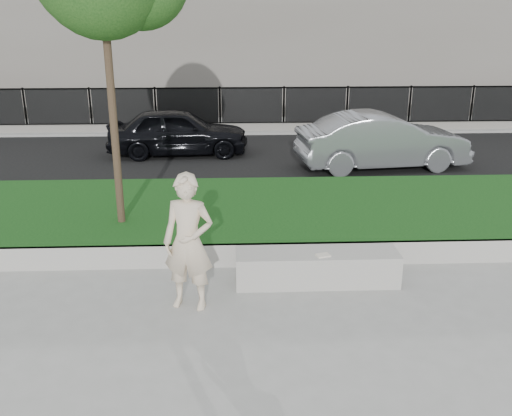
{
  "coord_description": "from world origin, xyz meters",
  "views": [
    {
      "loc": [
        -0.2,
        -7.65,
        4.04
      ],
      "look_at": [
        0.18,
        1.2,
        0.97
      ],
      "focal_mm": 40.0,
      "sensor_mm": 36.0,
      "label": 1
    }
  ],
  "objects_px": {
    "man": "(188,242)",
    "car_dark": "(178,131)",
    "book": "(323,255)",
    "stone_bench": "(317,267)",
    "car_silver": "(382,141)"
  },
  "relations": [
    {
      "from": "stone_bench",
      "to": "car_dark",
      "type": "xyz_separation_m",
      "value": [
        -2.86,
        8.42,
        0.47
      ]
    },
    {
      "from": "stone_bench",
      "to": "book",
      "type": "xyz_separation_m",
      "value": [
        0.06,
        -0.15,
        0.27
      ]
    },
    {
      "from": "stone_bench",
      "to": "man",
      "type": "xyz_separation_m",
      "value": [
        -1.92,
        -0.67,
        0.73
      ]
    },
    {
      "from": "book",
      "to": "stone_bench",
      "type": "bearing_deg",
      "value": 96.06
    },
    {
      "from": "stone_bench",
      "to": "man",
      "type": "distance_m",
      "value": 2.17
    },
    {
      "from": "man",
      "to": "car_silver",
      "type": "relative_size",
      "value": 0.44
    },
    {
      "from": "man",
      "to": "car_dark",
      "type": "xyz_separation_m",
      "value": [
        -0.94,
        9.09,
        -0.26
      ]
    },
    {
      "from": "man",
      "to": "car_silver",
      "type": "bearing_deg",
      "value": 71.61
    },
    {
      "from": "stone_bench",
      "to": "car_silver",
      "type": "relative_size",
      "value": 0.56
    },
    {
      "from": "man",
      "to": "car_dark",
      "type": "distance_m",
      "value": 9.14
    },
    {
      "from": "stone_bench",
      "to": "car_silver",
      "type": "height_order",
      "value": "car_silver"
    },
    {
      "from": "car_dark",
      "to": "car_silver",
      "type": "xyz_separation_m",
      "value": [
        5.55,
        -1.75,
        0.05
      ]
    },
    {
      "from": "man",
      "to": "car_silver",
      "type": "xyz_separation_m",
      "value": [
        4.61,
        7.34,
        -0.21
      ]
    },
    {
      "from": "man",
      "to": "car_dark",
      "type": "height_order",
      "value": "man"
    },
    {
      "from": "car_silver",
      "to": "book",
      "type": "bearing_deg",
      "value": 151.7
    }
  ]
}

